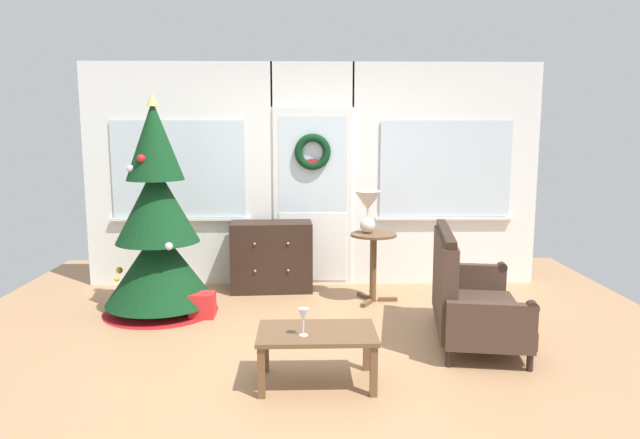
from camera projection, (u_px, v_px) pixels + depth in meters
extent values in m
plane|color=#AD7F56|center=(316.00, 349.00, 4.81)|extent=(6.76, 6.76, 0.00)
cube|color=white|center=(180.00, 176.00, 6.65)|extent=(2.15, 0.08, 2.55)
cube|color=white|center=(444.00, 175.00, 6.72)|extent=(2.15, 0.08, 2.55)
cube|color=white|center=(312.00, 85.00, 6.53)|extent=(0.94, 0.08, 0.50)
cube|color=silver|center=(313.00, 197.00, 6.68)|extent=(0.90, 0.05, 2.05)
cube|color=white|center=(313.00, 247.00, 6.75)|extent=(0.78, 0.02, 0.80)
cube|color=silver|center=(313.00, 165.00, 6.60)|extent=(0.78, 0.01, 1.10)
cube|color=silver|center=(178.00, 170.00, 6.58)|extent=(1.50, 0.01, 1.10)
cube|color=silver|center=(446.00, 169.00, 6.65)|extent=(1.50, 0.01, 1.10)
cube|color=silver|center=(180.00, 219.00, 6.65)|extent=(1.59, 0.06, 0.03)
cube|color=silver|center=(444.00, 218.00, 6.72)|extent=(1.59, 0.06, 0.03)
torus|color=black|center=(313.00, 152.00, 6.54)|extent=(0.41, 0.09, 0.41)
cube|color=red|center=(313.00, 164.00, 6.55)|extent=(0.10, 0.02, 0.10)
cylinder|color=#4C331E|center=(161.00, 302.00, 5.79)|extent=(0.10, 0.10, 0.19)
cone|color=red|center=(161.00, 306.00, 5.80)|extent=(1.13, 1.13, 0.10)
cone|color=#0F3819|center=(159.00, 265.00, 5.73)|extent=(1.07, 1.07, 0.76)
cone|color=#0F3819|center=(157.00, 203.00, 5.64)|extent=(0.81, 0.81, 0.76)
cone|color=#0F3819|center=(154.00, 140.00, 5.55)|extent=(0.55, 0.55, 0.76)
cone|color=#E0BC4C|center=(152.00, 100.00, 5.49)|extent=(0.12, 0.12, 0.12)
sphere|color=red|center=(141.00, 158.00, 5.37)|extent=(0.07, 0.07, 0.07)
sphere|color=gold|center=(119.00, 270.00, 5.83)|extent=(0.07, 0.07, 0.07)
sphere|color=silver|center=(169.00, 246.00, 5.36)|extent=(0.07, 0.07, 0.07)
sphere|color=#264CB2|center=(180.00, 177.00, 5.78)|extent=(0.05, 0.05, 0.05)
sphere|color=red|center=(164.00, 164.00, 5.82)|extent=(0.05, 0.05, 0.05)
sphere|color=gold|center=(117.00, 279.00, 5.49)|extent=(0.05, 0.05, 0.05)
sphere|color=silver|center=(130.00, 168.00, 5.45)|extent=(0.07, 0.07, 0.07)
cube|color=black|center=(272.00, 256.00, 6.51)|extent=(0.92, 0.47, 0.78)
sphere|color=tan|center=(255.00, 244.00, 6.25)|extent=(0.03, 0.03, 0.03)
sphere|color=tan|center=(288.00, 243.00, 6.28)|extent=(0.03, 0.03, 0.03)
sphere|color=tan|center=(255.00, 271.00, 6.30)|extent=(0.03, 0.03, 0.03)
sphere|color=tan|center=(288.00, 270.00, 6.32)|extent=(0.03, 0.03, 0.03)
cylinder|color=black|center=(530.00, 362.00, 4.36)|extent=(0.05, 0.05, 0.14)
cylinder|color=black|center=(501.00, 311.00, 5.58)|extent=(0.05, 0.05, 0.14)
cylinder|color=black|center=(449.00, 358.00, 4.44)|extent=(0.05, 0.05, 0.14)
cylinder|color=black|center=(438.00, 309.00, 5.66)|extent=(0.05, 0.05, 0.14)
cube|color=#473328|center=(479.00, 316.00, 4.99)|extent=(0.90, 1.29, 0.14)
cube|color=#473328|center=(444.00, 272.00, 4.97)|extent=(0.30, 1.19, 0.62)
cube|color=black|center=(446.00, 233.00, 4.92)|extent=(0.26, 1.16, 0.06)
cube|color=#473328|center=(491.00, 328.00, 4.35)|extent=(0.67, 0.19, 0.38)
cylinder|color=black|center=(532.00, 307.00, 4.28)|extent=(0.10, 0.10, 0.09)
cube|color=#473328|center=(470.00, 283.00, 5.60)|extent=(0.67, 0.19, 0.38)
cylinder|color=black|center=(502.00, 267.00, 5.53)|extent=(0.10, 0.10, 0.09)
cylinder|color=brown|center=(374.00, 235.00, 6.04)|extent=(0.48, 0.48, 0.02)
cylinder|color=brown|center=(373.00, 269.00, 6.09)|extent=(0.07, 0.07, 0.70)
cube|color=brown|center=(388.00, 299.00, 6.15)|extent=(0.20, 0.05, 0.04)
cube|color=brown|center=(364.00, 296.00, 6.28)|extent=(0.14, 0.20, 0.04)
cube|color=brown|center=(366.00, 303.00, 6.01)|extent=(0.14, 0.20, 0.04)
sphere|color=silver|center=(368.00, 225.00, 6.06)|extent=(0.16, 0.16, 0.16)
cylinder|color=silver|center=(368.00, 213.00, 6.04)|extent=(0.02, 0.02, 0.06)
cone|color=silver|center=(368.00, 201.00, 6.02)|extent=(0.28, 0.28, 0.20)
cube|color=brown|center=(317.00, 333.00, 4.11)|extent=(0.84, 0.53, 0.03)
cube|color=brown|center=(261.00, 373.00, 3.91)|extent=(0.05, 0.05, 0.36)
cube|color=brown|center=(374.00, 371.00, 3.93)|extent=(0.05, 0.05, 0.36)
cube|color=brown|center=(265.00, 348.00, 4.34)|extent=(0.05, 0.05, 0.36)
cube|color=brown|center=(367.00, 347.00, 4.36)|extent=(0.05, 0.05, 0.36)
cylinder|color=silver|center=(303.00, 335.00, 4.01)|extent=(0.06, 0.06, 0.01)
cylinder|color=silver|center=(303.00, 328.00, 4.00)|extent=(0.01, 0.01, 0.10)
cone|color=silver|center=(303.00, 315.00, 3.99)|extent=(0.08, 0.08, 0.09)
cube|color=red|center=(202.00, 305.00, 5.61)|extent=(0.24, 0.21, 0.24)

